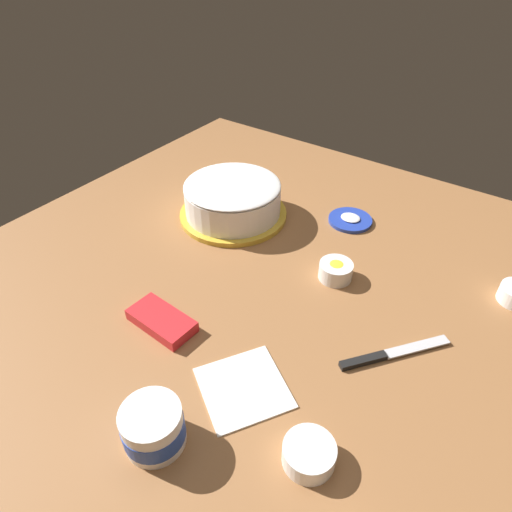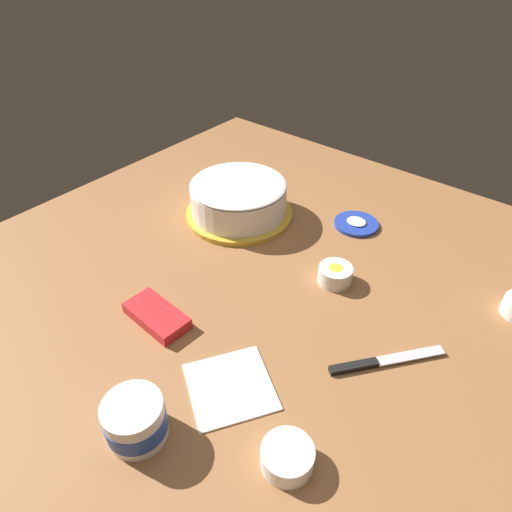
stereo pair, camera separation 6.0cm
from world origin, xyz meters
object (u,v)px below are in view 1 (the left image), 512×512
at_px(frosting_tub, 153,427).
at_px(sprinkle_bowl_yellow, 336,270).
at_px(frosting_tub_lid, 350,220).
at_px(sprinkle_bowl_pink, 309,454).
at_px(candy_box_lower, 162,321).
at_px(frosted_cake, 233,200).
at_px(spreading_knife, 385,355).
at_px(paper_napkin, 244,387).

bearing_deg(frosting_tub, sprinkle_bowl_yellow, 84.70).
bearing_deg(frosting_tub_lid, sprinkle_bowl_pink, -69.18).
bearing_deg(candy_box_lower, frosting_tub_lid, 79.08).
distance_m(frosted_cake, frosting_tub, 0.68).
bearing_deg(spreading_knife, frosting_tub_lid, 124.53).
bearing_deg(frosted_cake, paper_napkin, -50.53).
xyz_separation_m(frosting_tub, paper_napkin, (0.06, 0.17, -0.04)).
distance_m(frosting_tub, paper_napkin, 0.18).
bearing_deg(frosted_cake, frosting_tub, -63.19).
height_order(candy_box_lower, paper_napkin, candy_box_lower).
height_order(frosted_cake, spreading_knife, frosted_cake).
bearing_deg(frosting_tub_lid, frosting_tub, -87.96).
xyz_separation_m(frosting_tub_lid, spreading_knife, (0.27, -0.39, -0.00)).
relative_size(frosting_tub, candy_box_lower, 0.70).
bearing_deg(spreading_knife, frosted_cake, 157.73).
bearing_deg(sprinkle_bowl_yellow, sprinkle_bowl_pink, -67.76).
xyz_separation_m(frosting_tub_lid, sprinkle_bowl_yellow, (0.08, -0.24, 0.02)).
xyz_separation_m(frosted_cake, candy_box_lower, (0.13, -0.42, -0.04)).
distance_m(frosting_tub_lid, sprinkle_bowl_yellow, 0.25).
distance_m(frosted_cake, spreading_knife, 0.59).
height_order(spreading_knife, paper_napkin, spreading_knife).
relative_size(spreading_knife, candy_box_lower, 1.36).
bearing_deg(sprinkle_bowl_pink, frosting_tub, -152.32).
relative_size(frosted_cake, paper_napkin, 2.00).
distance_m(sprinkle_bowl_pink, candy_box_lower, 0.41).
height_order(frosting_tub_lid, sprinkle_bowl_pink, sprinkle_bowl_pink).
bearing_deg(frosting_tub, frosted_cake, 116.81).
xyz_separation_m(frosting_tub_lid, candy_box_lower, (-0.15, -0.58, 0.01)).
bearing_deg(sprinkle_bowl_pink, paper_napkin, 163.53).
relative_size(sprinkle_bowl_pink, candy_box_lower, 0.59).
xyz_separation_m(spreading_knife, candy_box_lower, (-0.42, -0.19, 0.01)).
height_order(frosting_tub_lid, paper_napkin, frosting_tub_lid).
height_order(frosting_tub, frosting_tub_lid, frosting_tub).
height_order(spreading_knife, sprinkle_bowl_pink, sprinkle_bowl_pink).
bearing_deg(paper_napkin, frosting_tub_lid, 97.95).
distance_m(sprinkle_bowl_pink, sprinkle_bowl_yellow, 0.46).
relative_size(frosting_tub, sprinkle_bowl_yellow, 1.29).
xyz_separation_m(frosting_tub_lid, sprinkle_bowl_pink, (0.25, -0.66, 0.01)).
distance_m(frosting_tub, spreading_knife, 0.45).
relative_size(frosted_cake, frosting_tub_lid, 2.50).
bearing_deg(frosting_tub, sprinkle_bowl_pink, 27.68).
distance_m(sprinkle_bowl_yellow, candy_box_lower, 0.41).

